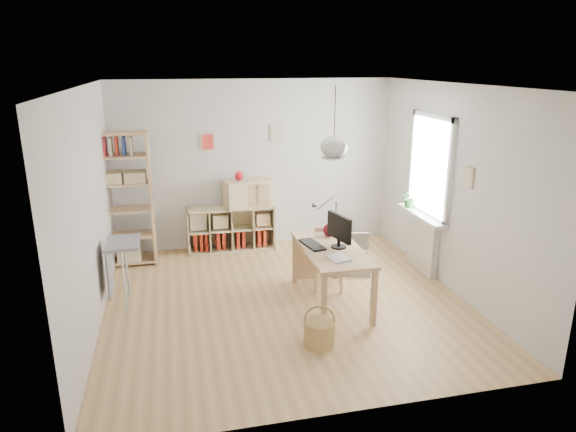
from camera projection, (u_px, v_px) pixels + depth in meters
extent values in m
plane|color=tan|center=(286.00, 301.00, 6.60)|extent=(4.50, 4.50, 0.00)
plane|color=white|center=(255.00, 165.00, 8.31)|extent=(4.50, 0.00, 4.50)
plane|color=white|center=(347.00, 271.00, 4.11)|extent=(4.50, 0.00, 4.50)
plane|color=white|center=(89.00, 212.00, 5.73)|extent=(0.00, 4.50, 4.50)
plane|color=white|center=(454.00, 190.00, 6.69)|extent=(0.00, 4.50, 4.50)
plane|color=white|center=(285.00, 85.00, 5.82)|extent=(4.50, 4.50, 0.00)
cylinder|color=black|center=(335.00, 116.00, 5.89)|extent=(0.01, 0.01, 0.68)
ellipsoid|color=silver|center=(334.00, 147.00, 6.00)|extent=(0.32, 0.32, 0.27)
cube|color=white|center=(431.00, 166.00, 7.19)|extent=(0.03, 1.00, 1.30)
cube|color=white|center=(450.00, 174.00, 6.68)|extent=(0.06, 0.08, 1.46)
cube|color=white|center=(413.00, 159.00, 7.69)|extent=(0.06, 0.08, 1.46)
cube|color=white|center=(434.00, 116.00, 6.98)|extent=(0.06, 1.16, 0.08)
cube|color=white|center=(426.00, 213.00, 7.38)|extent=(0.06, 1.16, 0.08)
cube|color=silver|center=(422.00, 243.00, 7.51)|extent=(0.10, 0.80, 0.80)
cube|color=white|center=(421.00, 216.00, 7.38)|extent=(0.22, 1.20, 0.06)
cube|color=tan|center=(331.00, 249.00, 6.37)|extent=(0.70, 1.50, 0.04)
cube|color=tan|center=(324.00, 303.00, 5.76)|extent=(0.06, 0.06, 0.71)
cube|color=tan|center=(295.00, 258.00, 7.07)|extent=(0.06, 0.06, 0.71)
cube|color=tan|center=(374.00, 298.00, 5.89)|extent=(0.06, 0.06, 0.71)
cube|color=tan|center=(336.00, 255.00, 7.19)|extent=(0.06, 0.06, 0.71)
cube|color=beige|center=(232.00, 248.00, 8.41)|extent=(1.40, 0.38, 0.03)
cube|color=beige|center=(230.00, 208.00, 8.21)|extent=(1.40, 0.38, 0.03)
cube|color=beige|center=(188.00, 232.00, 8.16)|extent=(0.03, 0.38, 0.72)
cube|color=beige|center=(272.00, 226.00, 8.45)|extent=(0.03, 0.38, 0.72)
cube|color=beige|center=(230.00, 225.00, 8.47)|extent=(1.40, 0.02, 0.72)
cube|color=maroon|center=(195.00, 241.00, 8.25)|extent=(0.06, 0.26, 0.30)
cube|color=maroon|center=(201.00, 240.00, 8.27)|extent=(0.05, 0.26, 0.30)
cube|color=maroon|center=(206.00, 240.00, 8.29)|extent=(0.05, 0.26, 0.30)
cube|color=maroon|center=(218.00, 239.00, 8.33)|extent=(0.05, 0.26, 0.30)
cube|color=maroon|center=(223.00, 239.00, 8.35)|extent=(0.05, 0.26, 0.30)
cube|color=maroon|center=(237.00, 238.00, 8.39)|extent=(0.06, 0.26, 0.30)
cube|color=maroon|center=(243.00, 237.00, 8.41)|extent=(0.06, 0.26, 0.30)
cube|color=maroon|center=(258.00, 236.00, 8.47)|extent=(0.06, 0.26, 0.30)
cube|color=maroon|center=(264.00, 236.00, 8.49)|extent=(0.05, 0.26, 0.30)
cube|color=tan|center=(98.00, 201.00, 7.48)|extent=(0.04, 0.38, 2.00)
cube|color=tan|center=(151.00, 198.00, 7.64)|extent=(0.04, 0.38, 2.00)
cube|color=tan|center=(130.00, 260.00, 7.83)|extent=(0.76, 0.38, 0.03)
cube|color=tan|center=(128.00, 235.00, 7.72)|extent=(0.76, 0.38, 0.03)
cube|color=tan|center=(126.00, 210.00, 7.60)|extent=(0.76, 0.38, 0.03)
cube|color=tan|center=(123.00, 183.00, 7.49)|extent=(0.76, 0.38, 0.03)
cube|color=tan|center=(121.00, 156.00, 7.37)|extent=(0.76, 0.38, 0.03)
cube|color=tan|center=(118.00, 133.00, 7.27)|extent=(0.76, 0.38, 0.03)
cube|color=navy|center=(99.00, 147.00, 7.27)|extent=(0.04, 0.18, 0.26)
cube|color=maroon|center=(105.00, 147.00, 7.28)|extent=(0.04, 0.18, 0.26)
cube|color=beige|center=(111.00, 146.00, 7.30)|extent=(0.04, 0.18, 0.26)
cube|color=maroon|center=(117.00, 146.00, 7.32)|extent=(0.04, 0.18, 0.26)
cube|color=navy|center=(124.00, 146.00, 7.34)|extent=(0.04, 0.18, 0.26)
cube|color=beige|center=(131.00, 146.00, 7.36)|extent=(0.04, 0.18, 0.26)
cube|color=gray|center=(122.00, 243.00, 6.27)|extent=(0.40, 0.55, 0.04)
cylinder|color=silver|center=(124.00, 282.00, 6.19)|extent=(0.03, 0.03, 0.82)
cylinder|color=silver|center=(127.00, 268.00, 6.60)|extent=(0.03, 0.03, 0.82)
cube|color=gray|center=(110.00, 269.00, 6.33)|extent=(0.02, 0.50, 0.62)
cube|color=gray|center=(329.00, 259.00, 6.86)|extent=(0.49, 0.49, 0.06)
cube|color=tan|center=(316.00, 280.00, 6.77)|extent=(0.04, 0.04, 0.39)
cube|color=tan|center=(316.00, 270.00, 7.09)|extent=(0.04, 0.04, 0.39)
cube|color=tan|center=(341.00, 280.00, 6.75)|extent=(0.04, 0.04, 0.39)
cube|color=tan|center=(340.00, 270.00, 7.07)|extent=(0.04, 0.04, 0.39)
cube|color=tan|center=(329.00, 240.00, 6.97)|extent=(0.39, 0.14, 0.36)
cylinder|color=tan|center=(319.00, 333.00, 5.55)|extent=(0.34, 0.34, 0.28)
torus|color=tan|center=(319.00, 320.00, 5.50)|extent=(0.34, 0.11, 0.34)
cube|color=beige|center=(352.00, 271.00, 7.50)|extent=(0.59, 0.48, 0.02)
cube|color=beige|center=(335.00, 263.00, 7.49)|extent=(0.12, 0.34, 0.26)
cube|color=beige|center=(369.00, 264.00, 7.45)|extent=(0.12, 0.34, 0.26)
cube|color=beige|center=(353.00, 268.00, 7.31)|extent=(0.49, 0.17, 0.26)
cube|color=beige|center=(352.00, 260.00, 7.63)|extent=(0.49, 0.17, 0.26)
cube|color=beige|center=(352.00, 241.00, 7.70)|extent=(0.53, 0.31, 0.32)
sphere|color=yellow|center=(344.00, 261.00, 7.41)|extent=(0.11, 0.11, 0.11)
sphere|color=#185EA8|center=(358.00, 259.00, 7.49)|extent=(0.11, 0.11, 0.11)
sphere|color=#BC3D17|center=(351.00, 260.00, 7.44)|extent=(0.11, 0.11, 0.11)
sphere|color=green|center=(362.00, 262.00, 7.37)|extent=(0.11, 0.11, 0.11)
cylinder|color=black|center=(339.00, 247.00, 6.35)|extent=(0.19, 0.19, 0.02)
cylinder|color=black|center=(339.00, 243.00, 6.33)|extent=(0.04, 0.04, 0.09)
cube|color=black|center=(339.00, 227.00, 6.28)|extent=(0.16, 0.48, 0.31)
cube|color=black|center=(312.00, 245.00, 6.42)|extent=(0.25, 0.48, 0.02)
cylinder|color=black|center=(335.00, 228.00, 7.04)|extent=(0.06, 0.06, 0.04)
cylinder|color=black|center=(336.00, 215.00, 6.99)|extent=(0.01, 0.01, 0.37)
cone|color=black|center=(315.00, 206.00, 6.79)|extent=(0.09, 0.07, 0.09)
sphere|color=#4E0A12|center=(330.00, 230.00, 6.73)|extent=(0.17, 0.17, 0.17)
cube|color=white|center=(338.00, 258.00, 5.96)|extent=(0.26, 0.30, 0.03)
cube|color=beige|center=(248.00, 193.00, 8.20)|extent=(0.81, 0.50, 0.43)
ellipsoid|color=#A10D17|center=(239.00, 176.00, 8.09)|extent=(0.13, 0.13, 0.16)
imported|color=#215922|center=(410.00, 198.00, 7.65)|extent=(0.31, 0.29, 0.29)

